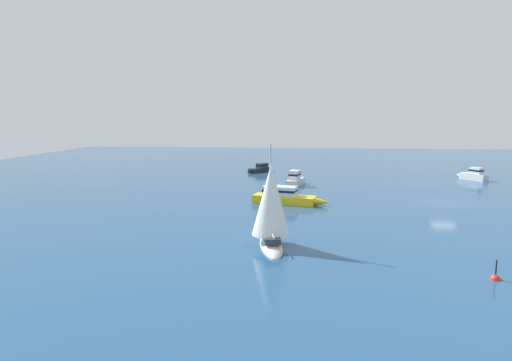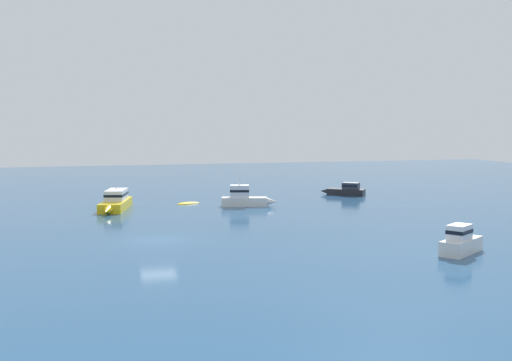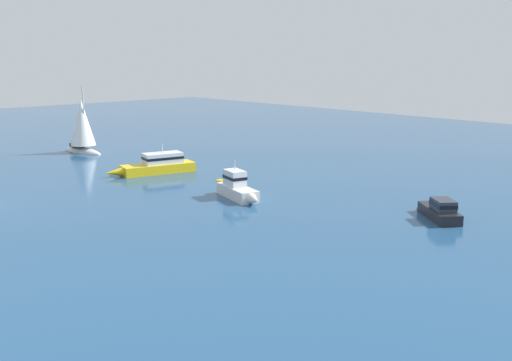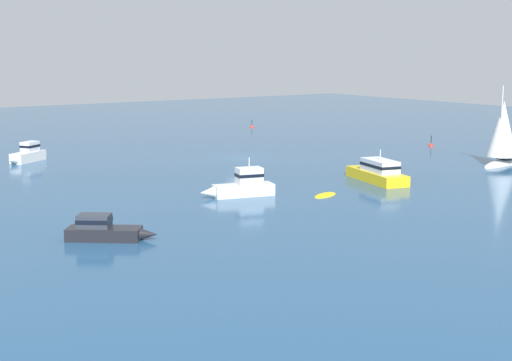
{
  "view_description": "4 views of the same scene",
  "coord_description": "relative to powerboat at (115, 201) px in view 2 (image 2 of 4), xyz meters",
  "views": [
    {
      "loc": [
        15.61,
        48.03,
        9.36
      ],
      "look_at": [
        20.53,
        0.08,
        2.16
      ],
      "focal_mm": 30.48,
      "sensor_mm": 36.0,
      "label": 1
    },
    {
      "loc": [
        -45.01,
        5.37,
        8.36
      ],
      "look_at": [
        13.06,
        -10.82,
        2.82
      ],
      "focal_mm": 45.11,
      "sensor_mm": 36.0,
      "label": 2
    },
    {
      "loc": [
        -12.64,
        -43.56,
        10.81
      ],
      "look_at": [
        18.25,
        -10.39,
        1.06
      ],
      "focal_mm": 41.22,
      "sensor_mm": 36.0,
      "label": 3
    },
    {
      "loc": [
        60.81,
        -40.34,
        10.61
      ],
      "look_at": [
        21.64,
        -13.11,
        2.2
      ],
      "focal_mm": 52.16,
      "sensor_mm": 36.0,
      "label": 4
    }
  ],
  "objects": [
    {
      "name": "powerboat",
      "position": [
        0.0,
        0.0,
        0.0
      ],
      "size": [
        8.45,
        3.68,
        2.67
      ],
      "rotation": [
        0.0,
        0.0,
        2.9
      ],
      "color": "yellow",
      "rests_on": "ground"
    },
    {
      "name": "powerboat_1",
      "position": [
        -26.87,
        -20.1,
        -0.03
      ],
      "size": [
        3.68,
        4.6,
        1.9
      ],
      "rotation": [
        0.0,
        0.0,
        5.32
      ],
      "color": "silver",
      "rests_on": "ground"
    },
    {
      "name": "tender",
      "position": [
        2.35,
        -7.41,
        -0.76
      ],
      "size": [
        1.88,
        2.75,
        0.35
      ],
      "rotation": [
        0.0,
        0.0,
        1.92
      ],
      "color": "yellow",
      "rests_on": "ground"
    },
    {
      "name": "launch",
      "position": [
        -1.0,
        -12.54,
        0.02
      ],
      "size": [
        2.56,
        5.65,
        2.85
      ],
      "rotation": [
        0.0,
        0.0,
        4.46
      ],
      "color": "silver",
      "rests_on": "ground"
    },
    {
      "name": "motor_cruiser",
      "position": [
        5.16,
        -26.04,
        -0.18
      ],
      "size": [
        4.05,
        4.73,
        1.45
      ],
      "rotation": [
        0.0,
        0.0,
        0.91
      ],
      "color": "black",
      "rests_on": "ground"
    },
    {
      "name": "ground_plane",
      "position": [
        -17.21,
        -1.97,
        -0.76
      ],
      "size": [
        160.0,
        160.0,
        0.0
      ],
      "primitive_type": "plane",
      "color": "navy"
    }
  ]
}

